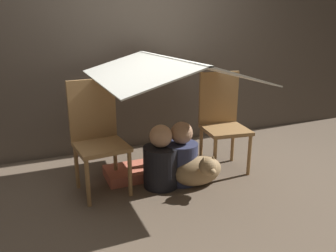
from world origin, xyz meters
name	(u,v)px	position (x,y,z in m)	size (l,w,h in m)	color
ground_plane	(178,190)	(0.00, 0.00, 0.00)	(8.80, 8.80, 0.00)	brown
wall_back	(133,42)	(0.00, 1.28, 1.25)	(7.00, 0.05, 2.50)	#4C4238
chair_left	(98,133)	(-0.63, 0.32, 0.53)	(0.46, 0.46, 0.99)	olive
chair_right	(222,118)	(0.64, 0.32, 0.53)	(0.47, 0.47, 0.99)	olive
sheet_canopy	(168,68)	(0.00, 0.24, 1.08)	(1.25, 1.49, 0.19)	silver
person_front	(161,161)	(-0.11, 0.15, 0.24)	(0.33, 0.33, 0.59)	black
person_second	(181,157)	(0.10, 0.15, 0.25)	(0.31, 0.31, 0.59)	#2D3351
dog	(199,170)	(0.22, 0.00, 0.16)	(0.47, 0.41, 0.36)	#9E7F56
floor_cushion	(129,173)	(-0.34, 0.42, 0.05)	(0.45, 0.36, 0.10)	#CC664C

